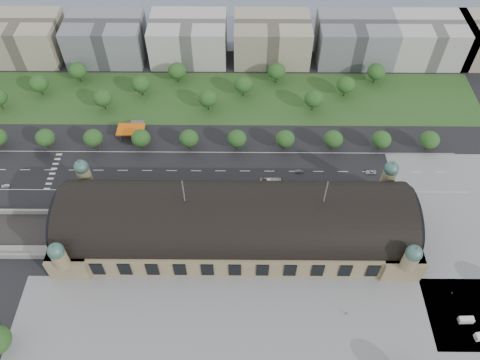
{
  "coord_description": "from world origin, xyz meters",
  "views": [
    {
      "loc": [
        2.72,
        -112.69,
        172.39
      ],
      "look_at": [
        1.73,
        20.49,
        14.0
      ],
      "focal_mm": 35.0,
      "sensor_mm": 36.0,
      "label": 1
    }
  ],
  "objects_px": {
    "parked_car_4": "(136,194)",
    "pedestrian_0": "(346,314)",
    "parked_car_6": "(168,197)",
    "parked_car_1": "(125,195)",
    "bus_east": "(321,185)",
    "traffic_car_2": "(95,184)",
    "parked_car_3": "(155,190)",
    "parked_car_5": "(184,195)",
    "traffic_car_6": "(371,172)",
    "van_east": "(465,320)",
    "bus_west": "(217,186)",
    "bus_mid": "(272,182)",
    "traffic_car_5": "(299,171)",
    "parked_car_0": "(79,190)",
    "pedestrian_2": "(452,293)",
    "petrol_station": "(134,128)",
    "traffic_car_0": "(5,186)",
    "traffic_car_1": "(79,169)",
    "parked_car_2": "(111,190)"
  },
  "relations": [
    {
      "from": "traffic_car_1",
      "to": "traffic_car_6",
      "type": "relative_size",
      "value": 0.77
    },
    {
      "from": "parked_car_2",
      "to": "van_east",
      "type": "bearing_deg",
      "value": 35.75
    },
    {
      "from": "parked_car_1",
      "to": "parked_car_4",
      "type": "bearing_deg",
      "value": 61.3
    },
    {
      "from": "traffic_car_2",
      "to": "bus_east",
      "type": "bearing_deg",
      "value": 81.77
    },
    {
      "from": "petrol_station",
      "to": "parked_car_4",
      "type": "distance_m",
      "value": 43.06
    },
    {
      "from": "parked_car_4",
      "to": "bus_west",
      "type": "relative_size",
      "value": 0.38
    },
    {
      "from": "traffic_car_2",
      "to": "bus_mid",
      "type": "distance_m",
      "value": 84.2
    },
    {
      "from": "parked_car_2",
      "to": "bus_west",
      "type": "bearing_deg",
      "value": 61.17
    },
    {
      "from": "van_east",
      "to": "pedestrian_2",
      "type": "distance_m",
      "value": 11.64
    },
    {
      "from": "parked_car_1",
      "to": "parked_car_6",
      "type": "distance_m",
      "value": 20.52
    },
    {
      "from": "bus_east",
      "to": "pedestrian_0",
      "type": "xyz_separation_m",
      "value": [
        3.27,
        -63.71,
        -0.71
      ]
    },
    {
      "from": "petrol_station",
      "to": "traffic_car_5",
      "type": "xyz_separation_m",
      "value": [
        84.57,
        -27.85,
        -2.31
      ]
    },
    {
      "from": "pedestrian_0",
      "to": "pedestrian_2",
      "type": "bearing_deg",
      "value": -0.58
    },
    {
      "from": "van_east",
      "to": "parked_car_1",
      "type": "bearing_deg",
      "value": 155.29
    },
    {
      "from": "bus_west",
      "to": "bus_east",
      "type": "height_order",
      "value": "bus_west"
    },
    {
      "from": "parked_car_0",
      "to": "petrol_station",
      "type": "bearing_deg",
      "value": 114.92
    },
    {
      "from": "parked_car_0",
      "to": "parked_car_1",
      "type": "bearing_deg",
      "value": 44.11
    },
    {
      "from": "bus_mid",
      "to": "bus_east",
      "type": "xyz_separation_m",
      "value": [
        23.18,
        -2.12,
        0.07
      ]
    },
    {
      "from": "parked_car_0",
      "to": "parked_car_6",
      "type": "xyz_separation_m",
      "value": [
        42.6,
        -3.73,
        -0.02
      ]
    },
    {
      "from": "traffic_car_5",
      "to": "traffic_car_1",
      "type": "bearing_deg",
      "value": 89.04
    },
    {
      "from": "pedestrian_2",
      "to": "parked_car_0",
      "type": "bearing_deg",
      "value": 67.94
    },
    {
      "from": "traffic_car_0",
      "to": "parked_car_6",
      "type": "distance_m",
      "value": 78.73
    },
    {
      "from": "parked_car_4",
      "to": "bus_west",
      "type": "distance_m",
      "value": 37.89
    },
    {
      "from": "traffic_car_2",
      "to": "pedestrian_0",
      "type": "distance_m",
      "value": 127.99
    },
    {
      "from": "petrol_station",
      "to": "parked_car_0",
      "type": "bearing_deg",
      "value": -116.62
    },
    {
      "from": "pedestrian_2",
      "to": "parked_car_2",
      "type": "bearing_deg",
      "value": 66.17
    },
    {
      "from": "traffic_car_2",
      "to": "van_east",
      "type": "bearing_deg",
      "value": 58.91
    },
    {
      "from": "traffic_car_6",
      "to": "van_east",
      "type": "xyz_separation_m",
      "value": [
        23.07,
        -75.35,
        0.43
      ]
    },
    {
      "from": "bus_west",
      "to": "bus_mid",
      "type": "xyz_separation_m",
      "value": [
        26.08,
        3.09,
        -0.19
      ]
    },
    {
      "from": "traffic_car_2",
      "to": "parked_car_3",
      "type": "bearing_deg",
      "value": 75.0
    },
    {
      "from": "traffic_car_1",
      "to": "parked_car_0",
      "type": "xyz_separation_m",
      "value": [
        3.11,
        -13.74,
        0.08
      ]
    },
    {
      "from": "traffic_car_0",
      "to": "parked_car_3",
      "type": "distance_m",
      "value": 71.62
    },
    {
      "from": "traffic_car_2",
      "to": "pedestrian_0",
      "type": "xyz_separation_m",
      "value": [
        110.64,
        -64.34,
        0.19
      ]
    },
    {
      "from": "petrol_station",
      "to": "parked_car_5",
      "type": "height_order",
      "value": "petrol_station"
    },
    {
      "from": "parked_car_6",
      "to": "parked_car_5",
      "type": "bearing_deg",
      "value": 63.84
    },
    {
      "from": "petrol_station",
      "to": "pedestrian_2",
      "type": "distance_m",
      "value": 168.0
    },
    {
      "from": "parked_car_3",
      "to": "parked_car_5",
      "type": "bearing_deg",
      "value": 55.73
    },
    {
      "from": "traffic_car_1",
      "to": "parked_car_4",
      "type": "xyz_separation_m",
      "value": [
        30.42,
        -15.63,
        0.13
      ]
    },
    {
      "from": "traffic_car_5",
      "to": "parked_car_0",
      "type": "xyz_separation_m",
      "value": [
        -104.89,
        -12.7,
        0.09
      ]
    },
    {
      "from": "bus_west",
      "to": "pedestrian_2",
      "type": "relative_size",
      "value": 8.18
    },
    {
      "from": "parked_car_4",
      "to": "pedestrian_0",
      "type": "relative_size",
      "value": 2.54
    },
    {
      "from": "traffic_car_6",
      "to": "bus_east",
      "type": "height_order",
      "value": "bus_east"
    },
    {
      "from": "parked_car_5",
      "to": "parked_car_1",
      "type": "bearing_deg",
      "value": -127.91
    },
    {
      "from": "traffic_car_1",
      "to": "parked_car_5",
      "type": "bearing_deg",
      "value": -100.51
    },
    {
      "from": "parked_car_4",
      "to": "parked_car_6",
      "type": "xyz_separation_m",
      "value": [
        15.28,
        -1.85,
        -0.07
      ]
    },
    {
      "from": "traffic_car_0",
      "to": "pedestrian_0",
      "type": "relative_size",
      "value": 2.08
    },
    {
      "from": "parked_car_4",
      "to": "parked_car_5",
      "type": "xyz_separation_m",
      "value": [
        22.21,
        -0.54,
        -0.14
      ]
    },
    {
      "from": "traffic_car_2",
      "to": "parked_car_3",
      "type": "relative_size",
      "value": 1.43
    },
    {
      "from": "parked_car_1",
      "to": "bus_east",
      "type": "distance_m",
      "value": 92.35
    },
    {
      "from": "petrol_station",
      "to": "traffic_car_0",
      "type": "height_order",
      "value": "petrol_station"
    }
  ]
}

